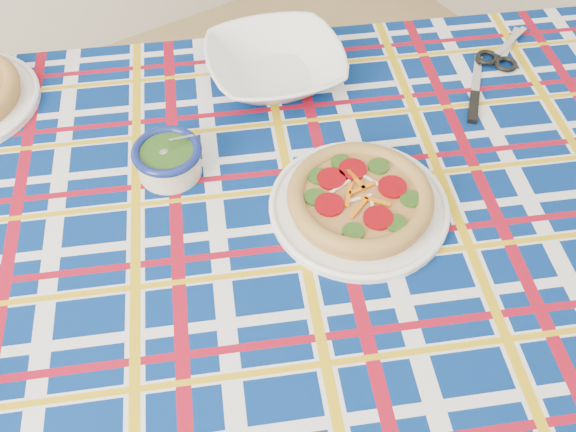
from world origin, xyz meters
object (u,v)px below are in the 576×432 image
main_focaccia_plate (360,198)px  serving_bowl (275,66)px  pesto_bowl (168,158)px  dining_table (257,238)px

main_focaccia_plate → serving_bowl: size_ratio=1.14×
pesto_bowl → serving_bowl: 0.34m
pesto_bowl → serving_bowl: bearing=21.9°
main_focaccia_plate → pesto_bowl: size_ratio=2.56×
pesto_bowl → serving_bowl: pesto_bowl is taller
serving_bowl → pesto_bowl: bearing=-158.1°
dining_table → pesto_bowl: bearing=141.4°
main_focaccia_plate → serving_bowl: (0.07, 0.39, 0.00)m
dining_table → pesto_bowl: pesto_bowl is taller
pesto_bowl → dining_table: bearing=-63.3°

